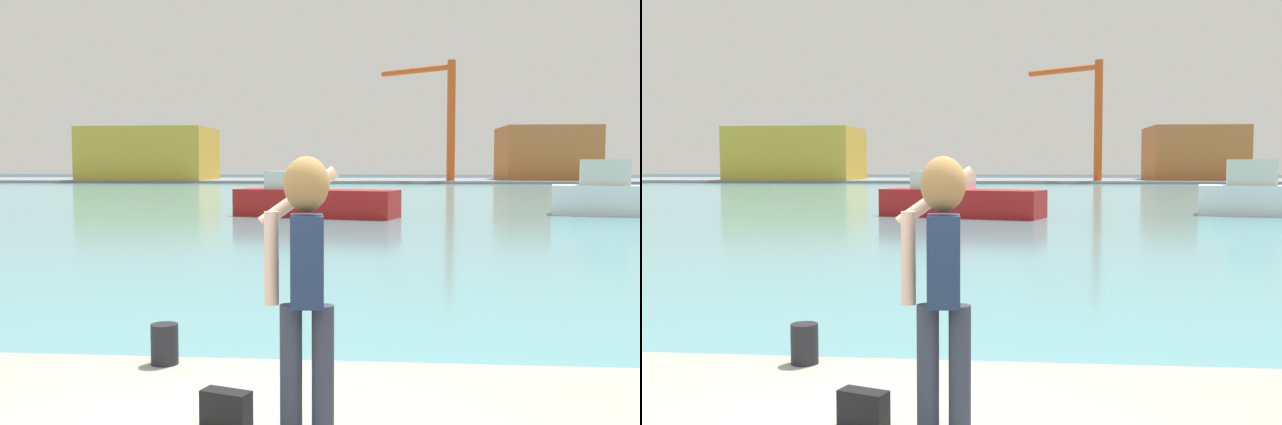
% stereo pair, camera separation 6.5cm
% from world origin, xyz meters
% --- Properties ---
extents(ground_plane, '(220.00, 220.00, 0.00)m').
position_xyz_m(ground_plane, '(0.00, 50.00, 0.00)').
color(ground_plane, '#334751').
extents(harbor_water, '(140.00, 100.00, 0.02)m').
position_xyz_m(harbor_water, '(0.00, 52.00, 0.01)').
color(harbor_water, '#599EA8').
rests_on(harbor_water, ground_plane).
extents(far_shore_dock, '(140.00, 20.00, 0.35)m').
position_xyz_m(far_shore_dock, '(0.00, 92.00, 0.18)').
color(far_shore_dock, gray).
rests_on(far_shore_dock, ground_plane).
extents(person_photographer, '(0.53, 0.55, 1.74)m').
position_xyz_m(person_photographer, '(0.35, 0.30, 1.75)').
color(person_photographer, '#2D3342').
rests_on(person_photographer, quay_promenade).
extents(handbag, '(0.35, 0.24, 0.24)m').
position_xyz_m(handbag, '(-0.17, 0.37, 0.81)').
color(handbag, black).
rests_on(handbag, quay_promenade).
extents(harbor_bollard, '(0.23, 0.23, 0.34)m').
position_xyz_m(harbor_bollard, '(-1.01, 1.77, 0.86)').
color(harbor_bollard, black).
rests_on(harbor_bollard, quay_promenade).
extents(boat_moored, '(7.62, 4.14, 2.05)m').
position_xyz_m(boat_moored, '(-2.37, 27.92, 0.78)').
color(boat_moored, '#B21919').
rests_on(boat_moored, harbor_water).
extents(boat_moored_2, '(6.44, 3.37, 2.57)m').
position_xyz_m(boat_moored_2, '(11.56, 29.97, 0.95)').
color(boat_moored_2, white).
rests_on(boat_moored_2, harbor_water).
extents(warehouse_left, '(16.09, 11.11, 6.76)m').
position_xyz_m(warehouse_left, '(-29.93, 87.92, 3.73)').
color(warehouse_left, gold).
rests_on(warehouse_left, far_shore_dock).
extents(warehouse_right, '(11.55, 11.86, 6.86)m').
position_xyz_m(warehouse_right, '(21.75, 92.06, 3.78)').
color(warehouse_right, '#B26633').
rests_on(warehouse_right, far_shore_dock).
extents(port_crane, '(8.99, 7.19, 14.53)m').
position_xyz_m(port_crane, '(7.72, 85.15, 9.31)').
color(port_crane, '#D84C19').
rests_on(port_crane, far_shore_dock).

